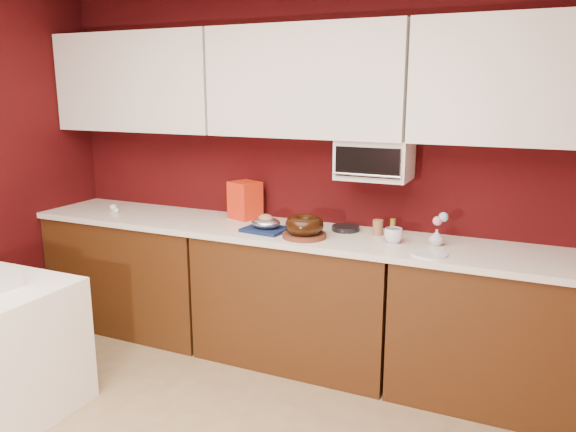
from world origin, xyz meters
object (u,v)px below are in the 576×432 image
at_px(coffee_mug, 394,234).
at_px(bundt_cake, 304,225).
at_px(pandoro_box, 245,200).
at_px(blue_jar, 394,236).
at_px(toaster_oven, 375,159).
at_px(flower_vase, 436,236).
at_px(foil_ham_nest, 266,223).

bearing_deg(coffee_mug, bundt_cake, -168.16).
xyz_separation_m(pandoro_box, blue_jar, (1.13, -0.21, -0.09)).
height_order(toaster_oven, bundt_cake, toaster_oven).
bearing_deg(bundt_cake, toaster_oven, 39.55).
height_order(coffee_mug, flower_vase, flower_vase).
bearing_deg(foil_ham_nest, blue_jar, 4.32).
bearing_deg(toaster_oven, coffee_mug, -44.43).
bearing_deg(foil_ham_nest, coffee_mug, 4.69).
xyz_separation_m(foil_ham_nest, flower_vase, (1.07, 0.12, -0.00)).
relative_size(bundt_cake, blue_jar, 2.75).
distance_m(foil_ham_nest, flower_vase, 1.08).
xyz_separation_m(pandoro_box, flower_vase, (1.37, -0.15, -0.08)).
relative_size(coffee_mug, flower_vase, 0.99).
bearing_deg(coffee_mug, flower_vase, 11.74).
relative_size(coffee_mug, blue_jar, 1.23).
height_order(foil_ham_nest, pandoro_box, pandoro_box).
relative_size(bundt_cake, coffee_mug, 2.23).
relative_size(foil_ham_nest, blue_jar, 2.22).
height_order(bundt_cake, pandoro_box, pandoro_box).
bearing_deg(coffee_mug, pandoro_box, 169.85).
bearing_deg(flower_vase, foil_ham_nest, -173.67).
relative_size(toaster_oven, bundt_cake, 1.86).
distance_m(bundt_cake, foil_ham_nest, 0.30).
xyz_separation_m(foil_ham_nest, coffee_mug, (0.83, 0.07, -0.00)).
height_order(blue_jar, flower_vase, flower_vase).
bearing_deg(coffee_mug, blue_jar, -53.10).
bearing_deg(flower_vase, coffee_mug, -168.26).
bearing_deg(blue_jar, flower_vase, 13.09).
relative_size(toaster_oven, pandoro_box, 1.70).
xyz_separation_m(toaster_oven, flower_vase, (0.43, -0.13, -0.42)).
distance_m(toaster_oven, pandoro_box, 1.01).
height_order(foil_ham_nest, coffee_mug, coffee_mug).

